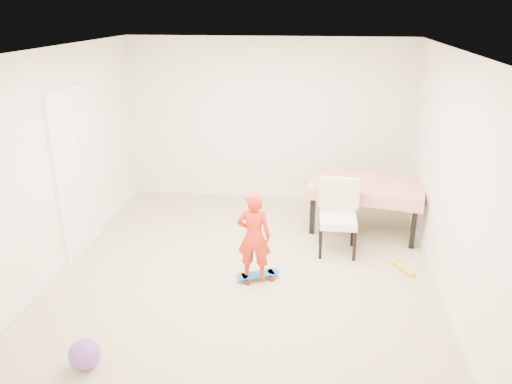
# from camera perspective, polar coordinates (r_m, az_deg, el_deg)

# --- Properties ---
(ground) EXTENTS (5.00, 5.00, 0.00)m
(ground) POSITION_cam_1_polar(r_m,az_deg,el_deg) (6.17, -1.17, -8.90)
(ground) COLOR tan
(ground) RESTS_ON ground
(ceiling) EXTENTS (4.50, 5.00, 0.04)m
(ceiling) POSITION_cam_1_polar(r_m,az_deg,el_deg) (5.39, -1.38, 15.71)
(ceiling) COLOR white
(ceiling) RESTS_ON wall_back
(wall_back) EXTENTS (4.50, 0.04, 2.60)m
(wall_back) POSITION_cam_1_polar(r_m,az_deg,el_deg) (8.02, 1.39, 8.08)
(wall_back) COLOR silver
(wall_back) RESTS_ON ground
(wall_front) EXTENTS (4.50, 0.04, 2.60)m
(wall_front) POSITION_cam_1_polar(r_m,az_deg,el_deg) (3.42, -7.54, -10.17)
(wall_front) COLOR silver
(wall_front) RESTS_ON ground
(wall_left) EXTENTS (0.04, 5.00, 2.60)m
(wall_left) POSITION_cam_1_polar(r_m,az_deg,el_deg) (6.36, -21.58, 3.27)
(wall_left) COLOR silver
(wall_left) RESTS_ON ground
(wall_right) EXTENTS (0.04, 5.00, 2.60)m
(wall_right) POSITION_cam_1_polar(r_m,az_deg,el_deg) (5.77, 21.23, 1.61)
(wall_right) COLOR silver
(wall_right) RESTS_ON ground
(door) EXTENTS (0.11, 0.94, 2.11)m
(door) POSITION_cam_1_polar(r_m,az_deg,el_deg) (6.69, -20.04, 1.80)
(door) COLOR white
(door) RESTS_ON ground
(baseboard_back) EXTENTS (4.50, 0.02, 0.12)m
(baseboard_back) POSITION_cam_1_polar(r_m,az_deg,el_deg) (8.39, 1.32, -0.20)
(baseboard_back) COLOR white
(baseboard_back) RESTS_ON ground
(baseboard_left) EXTENTS (0.02, 5.00, 0.12)m
(baseboard_left) POSITION_cam_1_polar(r_m,az_deg,el_deg) (6.81, -20.30, -6.73)
(baseboard_left) COLOR white
(baseboard_left) RESTS_ON ground
(baseboard_right) EXTENTS (0.02, 5.00, 0.12)m
(baseboard_right) POSITION_cam_1_polar(r_m,az_deg,el_deg) (6.26, 19.85, -9.19)
(baseboard_right) COLOR white
(baseboard_right) RESTS_ON ground
(dining_table) EXTENTS (1.72, 1.28, 0.72)m
(dining_table) POSITION_cam_1_polar(r_m,az_deg,el_deg) (7.26, 12.44, -1.55)
(dining_table) COLOR red
(dining_table) RESTS_ON ground
(dining_chair) EXTENTS (0.53, 0.61, 0.96)m
(dining_chair) POSITION_cam_1_polar(r_m,az_deg,el_deg) (6.48, 9.37, -2.97)
(dining_chair) COLOR beige
(dining_chair) RESTS_ON ground
(skateboard) EXTENTS (0.56, 0.39, 0.08)m
(skateboard) POSITION_cam_1_polar(r_m,az_deg,el_deg) (5.95, 0.22, -9.65)
(skateboard) COLOR blue
(skateboard) RESTS_ON ground
(child) EXTENTS (0.39, 0.26, 1.07)m
(child) POSITION_cam_1_polar(r_m,az_deg,el_deg) (5.71, -0.23, -5.43)
(child) COLOR red
(child) RESTS_ON ground
(balloon) EXTENTS (0.28, 0.28, 0.28)m
(balloon) POSITION_cam_1_polar(r_m,az_deg,el_deg) (4.88, -19.01, -17.12)
(balloon) COLOR purple
(balloon) RESTS_ON ground
(foam_toy) EXTENTS (0.25, 0.38, 0.06)m
(foam_toy) POSITION_cam_1_polar(r_m,az_deg,el_deg) (6.41, 16.42, -8.33)
(foam_toy) COLOR yellow
(foam_toy) RESTS_ON ground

